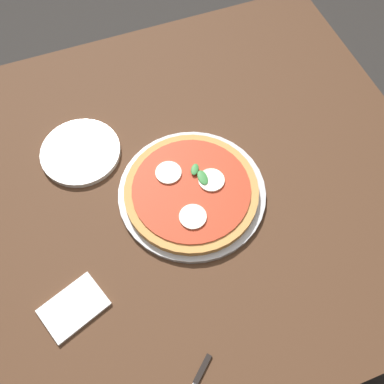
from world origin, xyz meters
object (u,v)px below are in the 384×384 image
Objects in this scene: dining_table at (178,203)px; plate_white at (81,152)px; napkin at (74,307)px; knife at (196,382)px; serving_tray at (192,193)px; pizza at (191,191)px.

plate_white reaches higher than dining_table.
napkin reaches higher than knife.
napkin is at bearing -152.89° from serving_tray.
serving_tray is at bearing -43.12° from plate_white.
dining_table is at bearing 118.10° from pizza.
plate_white is 0.39m from napkin.
dining_table is 10.16× the size of knife.
serving_tray is 0.37m from napkin.
pizza is at bearing 70.64° from knife.
plate_white is at bearing 139.33° from dining_table.
dining_table is at bearing 75.22° from knife.
serving_tray is 1.11× the size of pizza.
pizza reaches higher than dining_table.
pizza is at bearing -130.64° from serving_tray.
knife is (0.19, -0.22, -0.00)m from napkin.
plate_white is at bearing 74.22° from napkin.
knife is at bearing -109.36° from pizza.
plate_white reaches higher than napkin.
dining_table is 3.95× the size of pizza.
pizza is 2.57× the size of knife.
pizza is (0.02, -0.04, 0.12)m from dining_table.
dining_table is 6.26× the size of plate_white.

